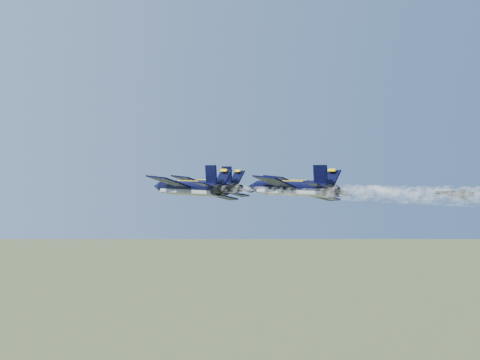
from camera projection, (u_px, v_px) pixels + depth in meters
jet_lead at (206, 186)px, 109.43m from camera, size 14.26×18.60×5.06m
jet_left at (188, 188)px, 94.69m from camera, size 14.26×18.60×5.06m
jet_right at (295, 186)px, 107.16m from camera, size 14.26×18.60×5.06m
jet_slot at (290, 188)px, 92.65m from camera, size 14.26×18.60×5.06m
smoke_trail_lead at (439, 191)px, 73.23m from camera, size 3.29×60.69×2.19m
smoke_trail_left at (468, 196)px, 58.49m from camera, size 3.29×60.69×2.19m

